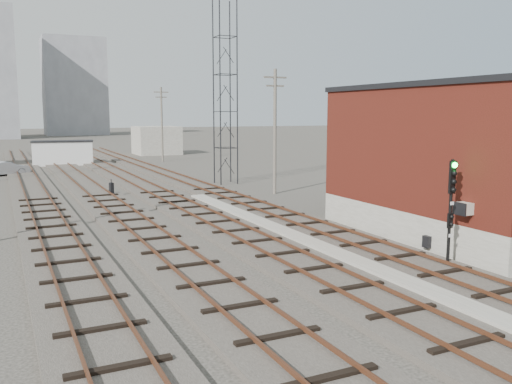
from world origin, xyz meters
TOP-DOWN VIEW (x-y plane):
  - ground at (0.00, 60.00)m, footprint 320.00×320.00m
  - track_right at (2.50, 39.00)m, footprint 3.20×90.00m
  - track_mid_right at (-1.50, 39.00)m, footprint 3.20×90.00m
  - track_mid_left at (-5.50, 39.00)m, footprint 3.20×90.00m
  - track_left at (-9.50, 39.00)m, footprint 3.20×90.00m
  - platform_curb at (0.50, 14.00)m, footprint 0.90×28.00m
  - brick_building at (7.50, 12.00)m, footprint 6.54×12.20m
  - lattice_tower at (5.50, 35.00)m, footprint 1.60×1.60m
  - utility_pole_right_a at (6.50, 28.00)m, footprint 1.80×0.24m
  - utility_pole_right_b at (6.50, 58.00)m, footprint 1.80×0.24m
  - apartment_right at (8.00, 150.00)m, footprint 16.00×12.00m
  - shed_right at (9.00, 70.00)m, footprint 6.00×6.00m
  - signal_mast at (3.70, 8.07)m, footprint 0.40×0.41m
  - switch_stand at (-4.57, 31.90)m, footprint 0.35×0.35m
  - site_trailer at (-5.08, 58.25)m, footprint 6.92×3.61m
  - car_silver at (-11.14, 49.48)m, footprint 4.32×2.78m
  - car_grey at (-11.08, 49.78)m, footprint 4.49×3.07m

SIDE VIEW (x-z plane):
  - ground at x=0.00m, z-range 0.00..0.00m
  - track_right at x=2.50m, z-range -0.09..0.30m
  - track_mid_right at x=-1.50m, z-range -0.09..0.30m
  - track_mid_left at x=-5.50m, z-range -0.09..0.30m
  - track_left at x=-9.50m, z-range -0.09..0.30m
  - platform_curb at x=0.50m, z-range 0.00..0.26m
  - switch_stand at x=-4.57m, z-range -0.03..1.12m
  - car_grey at x=-11.08m, z-range 0.00..1.21m
  - car_silver at x=-11.14m, z-range 0.00..1.34m
  - site_trailer at x=-5.08m, z-range 0.01..2.81m
  - shed_right at x=9.00m, z-range 0.00..4.00m
  - signal_mast at x=3.70m, z-range 0.38..4.52m
  - brick_building at x=7.50m, z-range 0.02..7.24m
  - utility_pole_right_a at x=6.50m, z-range 0.30..9.30m
  - utility_pole_right_b at x=6.50m, z-range 0.30..9.30m
  - lattice_tower at x=5.50m, z-range 0.00..15.00m
  - apartment_right at x=8.00m, z-range 0.00..26.00m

